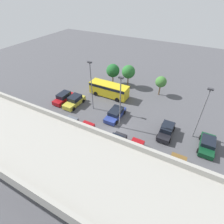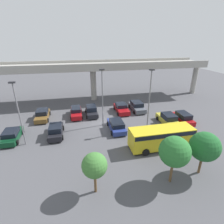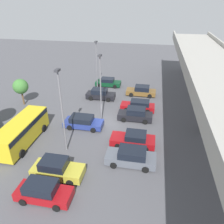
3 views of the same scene
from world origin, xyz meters
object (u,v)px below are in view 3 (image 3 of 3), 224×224
(parked_car_4, at_px, (135,114))
(parked_car_1, at_px, (141,91))
(parked_car_0, at_px, (108,82))
(lamp_post_by_overpass, at_px, (62,107))
(parked_car_8, at_px, (57,169))
(tree_front_left, at_px, (21,87))
(parked_car_5, at_px, (83,122))
(parked_car_7, at_px, (131,157))
(lamp_post_mid_lot, at_px, (101,85))
(parked_car_2, at_px, (100,94))
(shuttle_bus, at_px, (22,130))
(parked_car_6, at_px, (133,139))
(parked_car_3, at_px, (138,106))
(lamp_post_near_aisle, at_px, (97,62))
(parked_car_9, at_px, (43,191))

(parked_car_4, bearing_deg, parked_car_1, -91.10)
(parked_car_0, distance_m, lamp_post_by_overpass, 19.41)
(parked_car_8, xyz_separation_m, tree_front_left, (-12.82, -10.90, 2.06))
(parked_car_5, bearing_deg, parked_car_7, -39.96)
(lamp_post_mid_lot, distance_m, lamp_post_by_overpass, 6.76)
(parked_car_5, relative_size, lamp_post_by_overpass, 0.54)
(parked_car_2, xyz_separation_m, shuttle_bus, (12.85, -5.63, 0.78))
(tree_front_left, bearing_deg, parked_car_6, 68.00)
(parked_car_3, relative_size, lamp_post_mid_lot, 0.55)
(parked_car_5, bearing_deg, parked_car_3, 42.01)
(parked_car_0, relative_size, parked_car_3, 0.94)
(parked_car_8, bearing_deg, parked_car_5, 91.64)
(parked_car_7, relative_size, parked_car_8, 1.04)
(lamp_post_mid_lot, bearing_deg, parked_car_0, -171.98)
(parked_car_5, height_order, parked_car_6, parked_car_6)
(parked_car_3, distance_m, lamp_post_near_aisle, 10.83)
(lamp_post_near_aisle, xyz_separation_m, tree_front_left, (7.81, -9.35, -1.91))
(parked_car_6, height_order, lamp_post_by_overpass, lamp_post_by_overpass)
(parked_car_2, relative_size, parked_car_6, 0.94)
(parked_car_3, height_order, parked_car_5, parked_car_3)
(parked_car_7, bearing_deg, parked_car_0, -71.99)
(parked_car_5, height_order, parked_car_8, parked_car_8)
(parked_car_3, bearing_deg, tree_front_left, 4.13)
(parked_car_0, relative_size, parked_car_1, 0.94)
(parked_car_2, bearing_deg, parked_car_9, -89.68)
(parked_car_3, height_order, parked_car_4, parked_car_4)
(parked_car_9, relative_size, shuttle_bus, 0.58)
(parked_car_2, bearing_deg, lamp_post_near_aisle, 111.11)
(lamp_post_near_aisle, bearing_deg, parked_car_4, 38.98)
(parked_car_6, xyz_separation_m, lamp_post_by_overpass, (2.20, -6.81, 4.38))
(parked_car_7, xyz_separation_m, lamp_post_mid_lot, (-7.18, -4.64, 4.24))
(parked_car_9, height_order, shuttle_bus, shuttle_bus)
(parked_car_7, distance_m, shuttle_bus, 12.18)
(parked_car_6, height_order, shuttle_bus, shuttle_bus)
(parked_car_1, distance_m, parked_car_8, 20.52)
(parked_car_3, relative_size, parked_car_6, 0.99)
(parked_car_0, height_order, shuttle_bus, shuttle_bus)
(parked_car_2, distance_m, parked_car_5, 8.58)
(lamp_post_near_aisle, bearing_deg, tree_front_left, -50.12)
(shuttle_bus, bearing_deg, parked_car_0, 162.90)
(parked_car_3, xyz_separation_m, lamp_post_near_aisle, (-6.59, -7.60, 4.01))
(tree_front_left, bearing_deg, parked_car_5, 67.40)
(parked_car_4, bearing_deg, parked_car_8, 62.62)
(parked_car_5, bearing_deg, parked_car_0, 89.37)
(parked_car_6, bearing_deg, tree_front_left, -22.00)
(lamp_post_by_overpass, bearing_deg, parked_car_8, 8.94)
(parked_car_9, distance_m, tree_front_left, 18.99)
(parked_car_0, distance_m, lamp_post_mid_lot, 13.37)
(parked_car_4, height_order, tree_front_left, tree_front_left)
(parked_car_3, xyz_separation_m, parked_car_6, (8.15, 0.18, -0.04))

